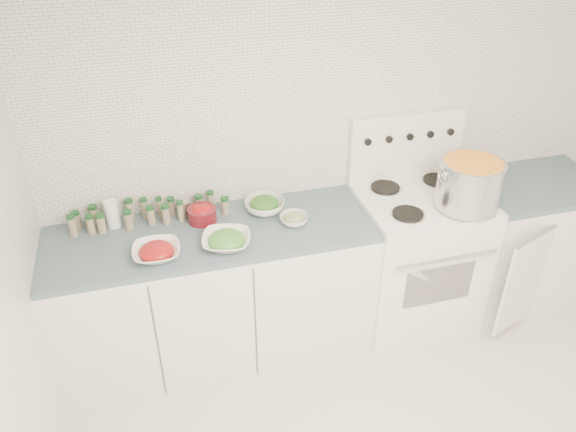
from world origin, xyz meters
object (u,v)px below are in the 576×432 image
Objects in this scene: stove at (414,254)px; stock_pot at (470,182)px; bowl_tomato at (156,252)px; bowl_snowpea at (226,240)px.

stove reaches higher than stock_pot.
bowl_tomato is 0.82× the size of bowl_snowpea.
stove is at bearing 136.12° from stock_pot.
bowl_tomato is at bearing 179.14° from stock_pot.
bowl_snowpea is at bearing 0.22° from bowl_tomato.
stock_pot reaches higher than bowl_tomato.
stock_pot is 1.81m from bowl_tomato.
stock_pot is (0.19, -0.18, 0.60)m from stove.
stove is 4.28× the size of bowl_snowpea.
bowl_snowpea reaches higher than bowl_tomato.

